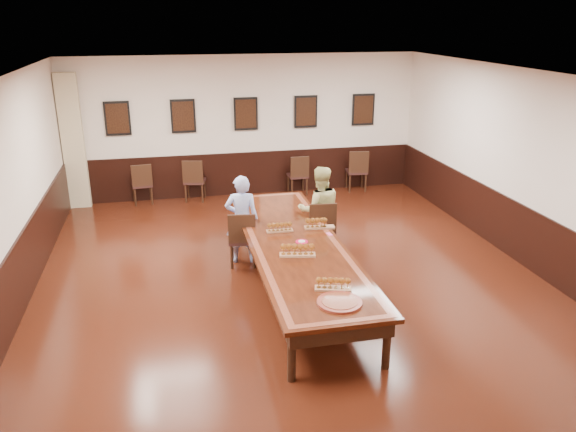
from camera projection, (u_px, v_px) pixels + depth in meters
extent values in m
cube|color=black|center=(295.00, 287.00, 8.78)|extent=(8.00, 10.00, 0.02)
cube|color=white|center=(296.00, 77.00, 7.70)|extent=(8.00, 10.00, 0.02)
cube|color=beige|center=(246.00, 126.00, 12.84)|extent=(8.00, 0.02, 3.20)
cube|color=beige|center=(471.00, 409.00, 3.64)|extent=(8.00, 0.02, 3.20)
cube|color=beige|center=(1.00, 208.00, 7.43)|extent=(0.02, 10.00, 3.20)
cube|color=beige|center=(537.00, 173.00, 9.05)|extent=(0.02, 10.00, 3.20)
imported|color=#536DD1|center=(242.00, 220.00, 9.43)|extent=(0.61, 0.45, 1.53)
imported|color=#CECA81|center=(320.00, 210.00, 9.83)|extent=(0.83, 0.67, 1.57)
cube|color=#F3518F|center=(329.00, 234.00, 8.83)|extent=(0.09, 0.14, 0.01)
cube|color=tan|center=(73.00, 142.00, 11.96)|extent=(0.45, 0.18, 2.90)
cube|color=black|center=(247.00, 173.00, 13.19)|extent=(7.98, 0.04, 1.00)
cube|color=black|center=(17.00, 282.00, 7.81)|extent=(0.04, 9.98, 1.00)
cube|color=black|center=(526.00, 237.00, 9.42)|extent=(0.04, 9.98, 1.00)
cube|color=black|center=(295.00, 244.00, 8.54)|extent=(1.40, 5.00, 0.06)
cube|color=brown|center=(295.00, 242.00, 8.53)|extent=(1.28, 4.88, 0.00)
cube|color=black|center=(295.00, 242.00, 8.53)|extent=(1.10, 4.70, 0.00)
cube|color=black|center=(295.00, 253.00, 8.59)|extent=(1.25, 4.85, 0.18)
cylinder|color=black|center=(292.00, 355.00, 6.41)|extent=(0.10, 0.10, 0.69)
cylinder|color=black|center=(387.00, 343.00, 6.65)|extent=(0.10, 0.10, 0.69)
cylinder|color=black|center=(238.00, 219.00, 10.68)|extent=(0.10, 0.10, 0.69)
cylinder|color=black|center=(297.00, 215.00, 10.91)|extent=(0.10, 0.10, 0.69)
cube|color=black|center=(117.00, 118.00, 12.11)|extent=(0.54, 0.03, 0.74)
cube|color=black|center=(117.00, 119.00, 12.09)|extent=(0.46, 0.01, 0.64)
cube|color=black|center=(183.00, 116.00, 12.39)|extent=(0.54, 0.03, 0.74)
cube|color=black|center=(183.00, 116.00, 12.38)|extent=(0.46, 0.01, 0.64)
cube|color=black|center=(246.00, 114.00, 12.68)|extent=(0.54, 0.03, 0.74)
cube|color=black|center=(246.00, 114.00, 12.66)|extent=(0.46, 0.01, 0.64)
cube|color=black|center=(306.00, 112.00, 12.96)|extent=(0.54, 0.03, 0.74)
cube|color=black|center=(306.00, 112.00, 12.95)|extent=(0.46, 0.01, 0.64)
cube|color=black|center=(363.00, 110.00, 13.24)|extent=(0.54, 0.03, 0.74)
cube|color=black|center=(363.00, 110.00, 13.23)|extent=(0.46, 0.01, 0.64)
cube|color=#8F5C3C|center=(280.00, 231.00, 8.94)|extent=(0.43, 0.14, 0.03)
cube|color=#8F5C3C|center=(319.00, 227.00, 9.08)|extent=(0.50, 0.19, 0.03)
cube|color=#8F5C3C|center=(297.00, 255.00, 8.03)|extent=(0.54, 0.26, 0.03)
cube|color=#8F5C3C|center=(333.00, 289.00, 7.05)|extent=(0.48, 0.26, 0.03)
cylinder|color=red|center=(302.00, 242.00, 8.52)|extent=(0.19, 0.19, 0.02)
cylinder|color=silver|center=(302.00, 241.00, 8.51)|extent=(0.11, 0.11, 0.01)
cylinder|color=maroon|center=(340.00, 302.00, 6.71)|extent=(0.70, 0.70, 0.04)
cylinder|color=brown|center=(340.00, 301.00, 6.70)|extent=(0.56, 0.56, 0.01)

